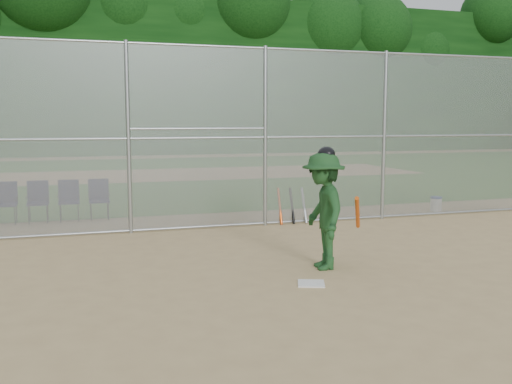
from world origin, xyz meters
name	(u,v)px	position (x,y,z in m)	size (l,w,h in m)	color
ground	(310,291)	(0.00, 0.00, 0.00)	(100.00, 100.00, 0.00)	tan
grass_strip	(150,175)	(0.00, 18.00, 0.01)	(100.00, 100.00, 0.00)	#2D621D
dirt_patch_far	(150,175)	(0.00, 18.00, 0.01)	(24.00, 24.00, 0.00)	tan
backstop_fence	(222,134)	(0.00, 5.00, 2.07)	(16.09, 0.09, 4.00)	gray
treeline	(142,52)	(0.00, 20.00, 5.50)	(81.00, 60.00, 11.00)	black
home_plate	(311,283)	(0.16, 0.32, 0.01)	(0.38, 0.38, 0.02)	white
batter_at_plate	(323,210)	(0.69, 1.10, 0.95)	(1.03, 1.37, 1.97)	#1C4720
water_cooler	(436,204)	(5.93, 5.57, 0.20)	(0.31, 0.31, 0.39)	white
spare_bats	(292,206)	(1.68, 5.06, 0.41)	(0.66, 0.37, 0.83)	#D84C14
chair_2	(6,203)	(-4.64, 6.95, 0.48)	(0.54, 0.52, 0.96)	black
chair_3	(38,202)	(-3.95, 6.95, 0.48)	(0.54, 0.52, 0.96)	black
chair_4	(69,201)	(-3.26, 6.95, 0.48)	(0.54, 0.52, 0.96)	black
chair_5	(99,200)	(-2.57, 6.95, 0.48)	(0.54, 0.52, 0.96)	black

